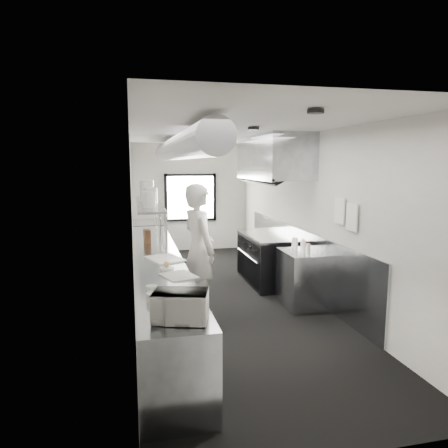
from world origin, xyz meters
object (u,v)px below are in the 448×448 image
deli_tub_b (152,290)px  plate_stack_a (149,199)px  plate_stack_c (147,191)px  plate_stack_d (147,190)px  range (268,258)px  knife_block (147,236)px  cutting_board (165,259)px  squeeze_bottle_a (308,250)px  pass_shelf (149,204)px  squeeze_bottle_d (296,244)px  line_cook (199,249)px  small_plate (167,268)px  prep_counter (158,284)px  plate_stack_b (151,196)px  squeeze_bottle_b (304,247)px  bottle_station (303,279)px  deli_tub_a (152,297)px  far_work_table (148,240)px  exhaust_hood (273,158)px  squeeze_bottle_c (302,246)px  microwave (180,306)px  squeeze_bottle_e (294,243)px

deli_tub_b → plate_stack_a: 2.63m
plate_stack_c → plate_stack_d: size_ratio=0.98×
range → knife_block: bearing=-176.8°
cutting_board → squeeze_bottle_a: squeeze_bottle_a is taller
pass_shelf → squeeze_bottle_d: bearing=-34.5°
line_cook → small_plate: size_ratio=10.43×
prep_counter → plate_stack_c: 2.21m
plate_stack_b → squeeze_bottle_b: (2.26, -1.46, -0.72)m
deli_tub_b → range: bearing=52.1°
bottle_station → knife_block: 2.78m
bottle_station → plate_stack_b: bearing=150.1°
small_plate → cutting_board: 0.54m
cutting_board → knife_block: 1.35m
deli_tub_a → plate_stack_b: bearing=87.3°
plate_stack_b → line_cook: bearing=-62.8°
far_work_table → squeeze_bottle_a: size_ratio=6.37×
exhaust_hood → deli_tub_a: size_ratio=17.67×
range → line_cook: bearing=-139.9°
squeeze_bottle_c → deli_tub_a: bearing=-142.5°
plate_stack_c → squeeze_bottle_c: size_ratio=2.04×
range → deli_tub_a: bearing=-125.9°
exhaust_hood → pass_shelf: (-2.29, 0.30, -0.86)m
pass_shelf → far_work_table: 2.45m
plate_stack_a → knife_block: bearing=96.0°
plate_stack_a → plate_stack_d: size_ratio=0.67×
pass_shelf → plate_stack_d: 0.78m
bottle_station → microwave: bearing=-132.6°
bottle_station → line_cook: bearing=177.2°
squeeze_bottle_d → plate_stack_d: bearing=134.5°
prep_counter → small_plate: (0.08, -0.80, 0.46)m
squeeze_bottle_a → squeeze_bottle_e: (0.00, 0.59, -0.01)m
cutting_board → pass_shelf: bearing=94.4°
deli_tub_b → squeeze_bottle_e: squeeze_bottle_e is taller
exhaust_hood → small_plate: size_ratio=11.52×
deli_tub_a → squeeze_bottle_a: squeeze_bottle_a is taller
deli_tub_a → squeeze_bottle_d: (2.40, 2.02, 0.05)m
pass_shelf → plate_stack_b: bearing=-87.3°
microwave → small_plate: (0.03, 1.86, -0.13)m
deli_tub_a → squeeze_bottle_d: 3.13m
bottle_station → deli_tub_a: deli_tub_a is taller
pass_shelf → deli_tub_b: pass_shelf is taller
deli_tub_a → cutting_board: size_ratio=0.22×
line_cook → deli_tub_b: line_cook is taller
pass_shelf → deli_tub_a: (-0.13, -3.57, -0.59)m
plate_stack_c → squeeze_bottle_e: size_ratio=2.24×
deli_tub_a → knife_block: 3.14m
cutting_board → squeeze_bottle_a: bearing=-7.1°
deli_tub_b → squeeze_bottle_d: squeeze_bottle_d is taller
squeeze_bottle_b → squeeze_bottle_e: (-0.01, 0.39, -0.02)m
range → plate_stack_c: plate_stack_c is taller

